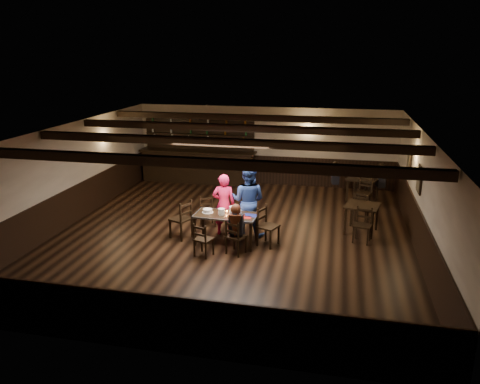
% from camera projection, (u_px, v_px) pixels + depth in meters
% --- Properties ---
extents(ground, '(10.00, 10.00, 0.00)m').
position_uv_depth(ground, '(233.00, 235.00, 12.03)').
color(ground, black).
rests_on(ground, ground).
extents(room_shell, '(9.02, 10.02, 2.71)m').
position_uv_depth(room_shell, '(233.00, 169.00, 11.55)').
color(room_shell, beige).
rests_on(room_shell, ground).
extents(dining_table, '(1.54, 0.82, 0.75)m').
position_uv_depth(dining_table, '(226.00, 218.00, 11.31)').
color(dining_table, black).
rests_on(dining_table, ground).
extents(chair_near_left, '(0.47, 0.46, 0.80)m').
position_uv_depth(chair_near_left, '(202.00, 237.00, 10.63)').
color(chair_near_left, black).
rests_on(chair_near_left, ground).
extents(chair_near_right, '(0.50, 0.49, 0.84)m').
position_uv_depth(chair_near_right, '(234.00, 235.00, 10.73)').
color(chair_near_right, black).
rests_on(chair_near_right, ground).
extents(chair_end_left, '(0.59, 0.60, 0.99)m').
position_uv_depth(chair_end_left, '(183.00, 217.00, 11.64)').
color(chair_end_left, black).
rests_on(chair_end_left, ground).
extents(chair_end_right, '(0.57, 0.58, 0.97)m').
position_uv_depth(chair_end_right, '(265.00, 223.00, 11.28)').
color(chair_end_right, black).
rests_on(chair_end_right, ground).
extents(chair_far_pushed, '(0.50, 0.50, 0.80)m').
position_uv_depth(chair_far_pushed, '(207.00, 209.00, 12.56)').
color(chair_far_pushed, black).
rests_on(chair_far_pushed, ground).
extents(woman_pink, '(0.62, 0.44, 1.60)m').
position_uv_depth(woman_pink, '(224.00, 205.00, 11.85)').
color(woman_pink, '#EC1D55').
rests_on(woman_pink, ground).
extents(man_blue, '(0.98, 0.81, 1.83)m').
position_uv_depth(man_blue, '(248.00, 201.00, 11.78)').
color(man_blue, navy).
rests_on(man_blue, ground).
extents(seated_person, '(0.32, 0.48, 0.79)m').
position_uv_depth(seated_person, '(236.00, 221.00, 10.68)').
color(seated_person, black).
rests_on(seated_person, ground).
extents(cake, '(0.28, 0.28, 0.09)m').
position_uv_depth(cake, '(208.00, 211.00, 11.41)').
color(cake, white).
rests_on(cake, dining_table).
extents(plate_stack_a, '(0.16, 0.16, 0.15)m').
position_uv_depth(plate_stack_a, '(222.00, 212.00, 11.25)').
color(plate_stack_a, white).
rests_on(plate_stack_a, dining_table).
extents(plate_stack_b, '(0.17, 0.17, 0.20)m').
position_uv_depth(plate_stack_b, '(233.00, 210.00, 11.26)').
color(plate_stack_b, white).
rests_on(plate_stack_b, dining_table).
extents(tea_light, '(0.06, 0.06, 0.06)m').
position_uv_depth(tea_light, '(227.00, 212.00, 11.38)').
color(tea_light, '#A5A8AD').
rests_on(tea_light, dining_table).
extents(salt_shaker, '(0.04, 0.04, 0.09)m').
position_uv_depth(salt_shaker, '(238.00, 215.00, 11.12)').
color(salt_shaker, silver).
rests_on(salt_shaker, dining_table).
extents(pepper_shaker, '(0.03, 0.03, 0.08)m').
position_uv_depth(pepper_shaker, '(245.00, 215.00, 11.11)').
color(pepper_shaker, '#A5A8AD').
rests_on(pepper_shaker, dining_table).
extents(drink_glass, '(0.08, 0.08, 0.12)m').
position_uv_depth(drink_glass, '(240.00, 212.00, 11.26)').
color(drink_glass, silver).
rests_on(drink_glass, dining_table).
extents(menu_red, '(0.29, 0.21, 0.00)m').
position_uv_depth(menu_red, '(245.00, 217.00, 11.08)').
color(menu_red, maroon).
rests_on(menu_red, dining_table).
extents(menu_blue, '(0.36, 0.28, 0.00)m').
position_uv_depth(menu_blue, '(250.00, 215.00, 11.22)').
color(menu_blue, '#101753').
rests_on(menu_blue, dining_table).
extents(bar_counter, '(4.16, 0.70, 2.20)m').
position_uv_depth(bar_counter, '(198.00, 162.00, 16.70)').
color(bar_counter, black).
rests_on(bar_counter, ground).
extents(back_table_a, '(0.98, 0.98, 0.75)m').
position_uv_depth(back_table_a, '(362.00, 209.00, 12.01)').
color(back_table_a, black).
rests_on(back_table_a, ground).
extents(back_table_b, '(1.14, 1.14, 0.75)m').
position_uv_depth(back_table_b, '(363.00, 181.00, 14.53)').
color(back_table_b, black).
rests_on(back_table_b, ground).
extents(bg_patron_left, '(0.27, 0.38, 0.72)m').
position_uv_depth(bg_patron_left, '(335.00, 172.00, 14.86)').
color(bg_patron_left, black).
rests_on(bg_patron_left, ground).
extents(bg_patron_right, '(0.30, 0.40, 0.75)m').
position_uv_depth(bg_patron_right, '(381.00, 175.00, 14.48)').
color(bg_patron_right, black).
rests_on(bg_patron_right, ground).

